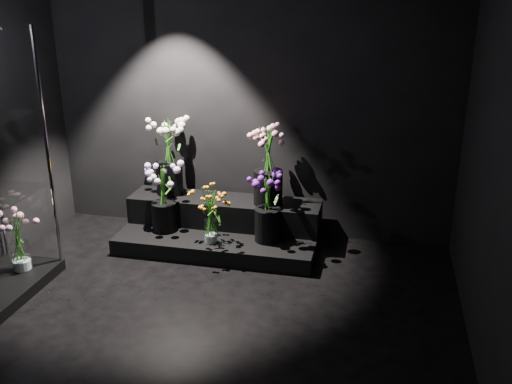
% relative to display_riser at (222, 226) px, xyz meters
% --- Properties ---
extents(floor, '(4.00, 4.00, 0.00)m').
position_rel_display_riser_xyz_m(floor, '(0.18, -1.62, -0.17)').
color(floor, black).
rests_on(floor, ground).
extents(wall_back, '(4.00, 0.00, 4.00)m').
position_rel_display_riser_xyz_m(wall_back, '(0.18, 0.38, 1.23)').
color(wall_back, black).
rests_on(wall_back, floor).
extents(wall_right, '(0.00, 4.00, 4.00)m').
position_rel_display_riser_xyz_m(wall_right, '(2.18, -1.62, 1.23)').
color(wall_right, black).
rests_on(wall_right, floor).
extents(display_riser, '(1.90, 0.84, 0.42)m').
position_rel_display_riser_xyz_m(display_riser, '(0.00, 0.00, 0.00)').
color(display_riser, black).
rests_on(display_riser, floor).
extents(bouquet_orange_bells, '(0.34, 0.34, 0.52)m').
position_rel_display_riser_xyz_m(bouquet_orange_bells, '(-0.00, -0.34, 0.26)').
color(bouquet_orange_bells, white).
rests_on(bouquet_orange_bells, display_riser).
extents(bouquet_lilac, '(0.47, 0.47, 0.65)m').
position_rel_display_riser_xyz_m(bouquet_lilac, '(-0.53, -0.17, 0.36)').
color(bouquet_lilac, black).
rests_on(bouquet_lilac, display_riser).
extents(bouquet_purple, '(0.38, 0.38, 0.65)m').
position_rel_display_riser_xyz_m(bouquet_purple, '(0.50, -0.18, 0.35)').
color(bouquet_purple, black).
rests_on(bouquet_purple, display_riser).
extents(bouquet_cream_roses, '(0.49, 0.49, 0.77)m').
position_rel_display_riser_xyz_m(bouquet_cream_roses, '(-0.57, 0.15, 0.69)').
color(bouquet_cream_roses, black).
rests_on(bouquet_cream_roses, display_riser).
extents(bouquet_pink_roses, '(0.44, 0.44, 0.77)m').
position_rel_display_riser_xyz_m(bouquet_pink_roses, '(0.44, 0.09, 0.68)').
color(bouquet_pink_roses, black).
rests_on(bouquet_pink_roses, display_riser).
extents(bouquet_case_base_pink, '(0.39, 0.39, 0.50)m').
position_rel_display_riser_xyz_m(bouquet_case_base_pink, '(-1.47, -1.10, 0.18)').
color(bouquet_case_base_pink, white).
rests_on(bouquet_case_base_pink, display_case).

